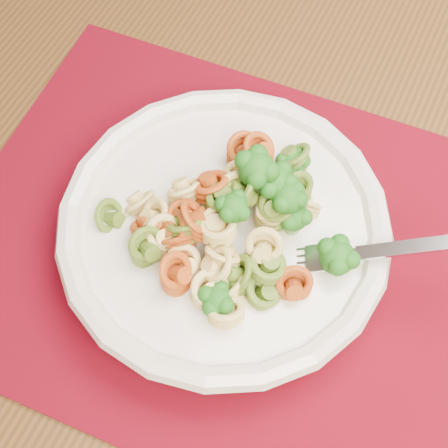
% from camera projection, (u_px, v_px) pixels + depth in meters
% --- Properties ---
extents(dining_table, '(1.45, 0.96, 0.74)m').
position_uv_depth(dining_table, '(244.00, 235.00, 0.64)').
color(dining_table, '#533417').
rests_on(dining_table, ground).
extents(placemat, '(0.47, 0.37, 0.00)m').
position_uv_depth(placemat, '(231.00, 248.00, 0.52)').
color(placemat, '#660411').
rests_on(placemat, dining_table).
extents(pasta_bowl, '(0.26, 0.26, 0.05)m').
position_uv_depth(pasta_bowl, '(224.00, 230.00, 0.49)').
color(pasta_bowl, white).
rests_on(pasta_bowl, placemat).
extents(pasta_broccoli_heap, '(0.22, 0.22, 0.06)m').
position_uv_depth(pasta_broccoli_heap, '(224.00, 220.00, 0.48)').
color(pasta_broccoli_heap, '#EAD674').
rests_on(pasta_broccoli_heap, pasta_bowl).
extents(fork, '(0.18, 0.09, 0.08)m').
position_uv_depth(fork, '(323.00, 257.00, 0.46)').
color(fork, silver).
rests_on(fork, pasta_bowl).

